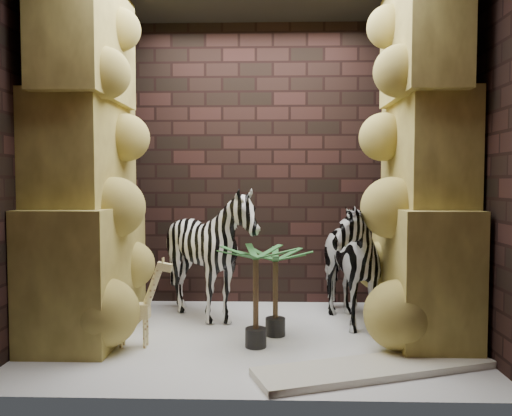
{
  "coord_description": "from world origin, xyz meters",
  "views": [
    {
      "loc": [
        0.17,
        -4.25,
        1.31
      ],
      "look_at": [
        0.04,
        0.15,
        1.08
      ],
      "focal_mm": 35.78,
      "sensor_mm": 36.0,
      "label": 1
    }
  ],
  "objects_px": {
    "zebra_right": "(340,252)",
    "giraffe_toy": "(134,301)",
    "zebra_left": "(210,261)",
    "palm_front": "(275,292)",
    "surfboard": "(375,368)",
    "palm_back": "(256,296)"
  },
  "relations": [
    {
      "from": "zebra_right",
      "to": "palm_front",
      "type": "distance_m",
      "value": 0.76
    },
    {
      "from": "zebra_right",
      "to": "giraffe_toy",
      "type": "height_order",
      "value": "zebra_right"
    },
    {
      "from": "surfboard",
      "to": "zebra_left",
      "type": "bearing_deg",
      "value": 116.82
    },
    {
      "from": "zebra_right",
      "to": "zebra_left",
      "type": "height_order",
      "value": "zebra_right"
    },
    {
      "from": "palm_back",
      "to": "surfboard",
      "type": "xyz_separation_m",
      "value": [
        0.84,
        -0.5,
        -0.38
      ]
    },
    {
      "from": "zebra_left",
      "to": "surfboard",
      "type": "distance_m",
      "value": 1.88
    },
    {
      "from": "zebra_right",
      "to": "palm_front",
      "type": "bearing_deg",
      "value": -161.5
    },
    {
      "from": "palm_front",
      "to": "surfboard",
      "type": "height_order",
      "value": "palm_front"
    },
    {
      "from": "zebra_right",
      "to": "surfboard",
      "type": "height_order",
      "value": "zebra_right"
    },
    {
      "from": "palm_front",
      "to": "surfboard",
      "type": "distance_m",
      "value": 1.11
    },
    {
      "from": "zebra_left",
      "to": "palm_front",
      "type": "height_order",
      "value": "zebra_left"
    },
    {
      "from": "zebra_left",
      "to": "giraffe_toy",
      "type": "bearing_deg",
      "value": -121.48
    },
    {
      "from": "zebra_left",
      "to": "palm_front",
      "type": "bearing_deg",
      "value": -33.87
    },
    {
      "from": "zebra_left",
      "to": "giraffe_toy",
      "type": "relative_size",
      "value": 1.71
    },
    {
      "from": "palm_front",
      "to": "zebra_left",
      "type": "bearing_deg",
      "value": 143.98
    },
    {
      "from": "giraffe_toy",
      "to": "surfboard",
      "type": "xyz_separation_m",
      "value": [
        1.81,
        -0.48,
        -0.34
      ]
    },
    {
      "from": "zebra_left",
      "to": "palm_back",
      "type": "bearing_deg",
      "value": -56.74
    },
    {
      "from": "zebra_left",
      "to": "palm_back",
      "type": "height_order",
      "value": "zebra_left"
    },
    {
      "from": "giraffe_toy",
      "to": "palm_back",
      "type": "bearing_deg",
      "value": 1.35
    },
    {
      "from": "giraffe_toy",
      "to": "palm_front",
      "type": "relative_size",
      "value": 0.98
    },
    {
      "from": "giraffe_toy",
      "to": "palm_back",
      "type": "relative_size",
      "value": 0.9
    },
    {
      "from": "palm_back",
      "to": "surfboard",
      "type": "relative_size",
      "value": 0.48
    }
  ]
}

